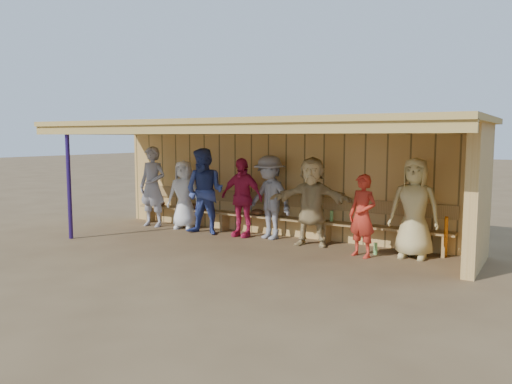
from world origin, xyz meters
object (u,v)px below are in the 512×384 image
player_h (414,208)px  bench (274,212)px  player_a (153,187)px  player_b (184,195)px  player_e (270,197)px  player_c (205,192)px  player_d (242,197)px  player_f (312,202)px  player_g (363,216)px

player_h → bench: 3.17m
player_a → player_b: player_a is taller
player_h → player_e: bearing=175.1°
player_c → bench: (1.43, 0.62, -0.44)m
player_a → player_e: player_a is taller
player_d → bench: player_d is taller
player_c → bench: size_ratio=0.25×
player_c → player_h: bearing=-4.3°
player_f → bench: (-1.12, 0.46, -0.37)m
player_d → player_g: 2.94m
player_g → player_h: size_ratio=0.83×
player_e → player_d: bearing=-159.2°
player_e → player_g: 2.31m
player_g → player_a: bearing=-167.0°
player_d → bench: (0.60, 0.39, -0.34)m
player_d → player_h: bearing=-1.7°
player_h → player_f: bearing=178.5°
player_e → bench: player_e is taller
player_f → player_h: (2.01, 0.04, 0.01)m
player_b → player_d: (1.69, -0.09, 0.05)m
player_c → player_d: (0.83, 0.22, -0.10)m
player_e → player_h: 3.06m
player_b → player_g: (4.59, -0.54, -0.06)m
player_h → bench: player_h is taller
player_e → player_a: bearing=-163.8°
player_b → player_f: bearing=-21.2°
player_a → bench: 3.19m
player_e → player_h: (3.06, -0.12, 0.01)m
player_c → player_g: player_c is taller
player_f → player_h: bearing=-12.5°
player_a → player_b: bearing=5.6°
player_a → player_d: (2.53, 0.08, -0.11)m
player_e → player_h: size_ratio=0.99×
player_c → player_e: (1.49, 0.31, -0.07)m
player_b → player_c: size_ratio=0.84×
player_b → player_a: bearing=172.5°
player_f → player_h: size_ratio=0.99×
player_a → bench: bearing=3.1°
player_a → player_e: size_ratio=1.09×
player_d → player_e: size_ratio=0.97×
player_c → bench: 1.62m
player_a → player_h: 6.25m
player_c → player_e: 1.53m
player_a → player_f: player_a is taller
player_a → player_b: (0.84, 0.16, -0.16)m
player_h → bench: bearing=169.6°
player_g → bench: player_g is taller
bench → player_f: bearing=-22.5°
player_f → bench: size_ratio=0.23×
player_c → player_h: player_c is taller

